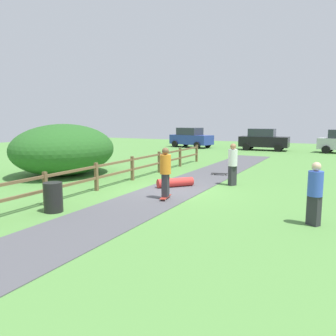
{
  "coord_description": "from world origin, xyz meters",
  "views": [
    {
      "loc": [
        5.82,
        -11.69,
        2.78
      ],
      "look_at": [
        0.21,
        -0.67,
        1.0
      ],
      "focal_mm": 36.59,
      "sensor_mm": 36.0,
      "label": 1
    }
  ],
  "objects_px": {
    "bush_large": "(64,150)",
    "parked_car_black": "(263,140)",
    "skater_fallen": "(175,182)",
    "bystander_white": "(233,162)",
    "bystander_blue": "(315,191)",
    "parked_car_blue": "(191,138)",
    "skateboard_loose": "(219,174)",
    "trash_bin": "(53,197)",
    "skater_riding": "(165,171)"
  },
  "relations": [
    {
      "from": "bush_large",
      "to": "parked_car_black",
      "type": "bearing_deg",
      "value": 71.55
    },
    {
      "from": "skater_fallen",
      "to": "parked_car_black",
      "type": "bearing_deg",
      "value": 90.6
    },
    {
      "from": "bystander_white",
      "to": "bystander_blue",
      "type": "relative_size",
      "value": 1.05
    },
    {
      "from": "parked_car_black",
      "to": "parked_car_blue",
      "type": "relative_size",
      "value": 0.94
    },
    {
      "from": "bystander_white",
      "to": "skateboard_loose",
      "type": "bearing_deg",
      "value": 120.32
    },
    {
      "from": "bystander_blue",
      "to": "skateboard_loose",
      "type": "bearing_deg",
      "value": 125.94
    },
    {
      "from": "skateboard_loose",
      "to": "parked_car_black",
      "type": "distance_m",
      "value": 14.92
    },
    {
      "from": "skateboard_loose",
      "to": "parked_car_blue",
      "type": "bearing_deg",
      "value": 117.99
    },
    {
      "from": "skateboard_loose",
      "to": "parked_car_blue",
      "type": "relative_size",
      "value": 0.18
    },
    {
      "from": "skateboard_loose",
      "to": "parked_car_black",
      "type": "height_order",
      "value": "parked_car_black"
    },
    {
      "from": "trash_bin",
      "to": "skateboard_loose",
      "type": "bearing_deg",
      "value": 75.31
    },
    {
      "from": "skateboard_loose",
      "to": "bystander_white",
      "type": "distance_m",
      "value": 2.76
    },
    {
      "from": "bush_large",
      "to": "parked_car_blue",
      "type": "relative_size",
      "value": 1.22
    },
    {
      "from": "parked_car_blue",
      "to": "bush_large",
      "type": "bearing_deg",
      "value": -87.07
    },
    {
      "from": "skater_fallen",
      "to": "bystander_blue",
      "type": "bearing_deg",
      "value": -28.34
    },
    {
      "from": "skater_fallen",
      "to": "skater_riding",
      "type": "bearing_deg",
      "value": -72.27
    },
    {
      "from": "bush_large",
      "to": "skateboard_loose",
      "type": "distance_m",
      "value": 7.83
    },
    {
      "from": "parked_car_black",
      "to": "skater_fallen",
      "type": "bearing_deg",
      "value": -89.4
    },
    {
      "from": "bystander_white",
      "to": "parked_car_blue",
      "type": "xyz_separation_m",
      "value": [
        -9.23,
        17.14,
        -0.02
      ]
    },
    {
      "from": "skateboard_loose",
      "to": "parked_car_blue",
      "type": "distance_m",
      "value": 16.87
    },
    {
      "from": "skateboard_loose",
      "to": "parked_car_blue",
      "type": "xyz_separation_m",
      "value": [
        -7.91,
        14.88,
        0.87
      ]
    },
    {
      "from": "trash_bin",
      "to": "skater_riding",
      "type": "distance_m",
      "value": 3.76
    },
    {
      "from": "bush_large",
      "to": "skater_fallen",
      "type": "relative_size",
      "value": 3.83
    },
    {
      "from": "skater_riding",
      "to": "bystander_white",
      "type": "distance_m",
      "value": 3.77
    },
    {
      "from": "trash_bin",
      "to": "skater_riding",
      "type": "height_order",
      "value": "skater_riding"
    },
    {
      "from": "bush_large",
      "to": "skater_riding",
      "type": "xyz_separation_m",
      "value": [
        6.96,
        -2.43,
        -0.25
      ]
    },
    {
      "from": "trash_bin",
      "to": "bystander_white",
      "type": "height_order",
      "value": "bystander_white"
    },
    {
      "from": "bystander_white",
      "to": "skater_fallen",
      "type": "bearing_deg",
      "value": -145.65
    },
    {
      "from": "skater_riding",
      "to": "skater_fallen",
      "type": "distance_m",
      "value": 2.39
    },
    {
      "from": "bystander_white",
      "to": "parked_car_black",
      "type": "bearing_deg",
      "value": 97.38
    },
    {
      "from": "parked_car_black",
      "to": "parked_car_blue",
      "type": "xyz_separation_m",
      "value": [
        -7.01,
        0.01,
        0.0
      ]
    },
    {
      "from": "bystander_blue",
      "to": "skater_fallen",
      "type": "bearing_deg",
      "value": 151.66
    },
    {
      "from": "skater_fallen",
      "to": "bystander_white",
      "type": "relative_size",
      "value": 0.81
    },
    {
      "from": "skater_riding",
      "to": "parked_car_black",
      "type": "relative_size",
      "value": 0.42
    },
    {
      "from": "bystander_white",
      "to": "parked_car_blue",
      "type": "height_order",
      "value": "parked_car_blue"
    },
    {
      "from": "bystander_blue",
      "to": "parked_car_blue",
      "type": "distance_m",
      "value": 24.95
    },
    {
      "from": "skater_riding",
      "to": "parked_car_blue",
      "type": "xyz_separation_m",
      "value": [
        -7.89,
        20.66,
        -0.06
      ]
    },
    {
      "from": "skater_riding",
      "to": "skater_fallen",
      "type": "xyz_separation_m",
      "value": [
        -0.68,
        2.14,
        -0.82
      ]
    },
    {
      "from": "parked_car_blue",
      "to": "bystander_blue",
      "type": "bearing_deg",
      "value": -59.42
    },
    {
      "from": "bush_large",
      "to": "trash_bin",
      "type": "relative_size",
      "value": 6.09
    },
    {
      "from": "skater_riding",
      "to": "parked_car_black",
      "type": "distance_m",
      "value": 20.67
    },
    {
      "from": "skater_fallen",
      "to": "parked_car_black",
      "type": "relative_size",
      "value": 0.34
    },
    {
      "from": "bystander_white",
      "to": "bystander_blue",
      "type": "distance_m",
      "value": 5.56
    },
    {
      "from": "bush_large",
      "to": "parked_car_blue",
      "type": "xyz_separation_m",
      "value": [
        -0.93,
        18.23,
        -0.31
      ]
    },
    {
      "from": "bush_large",
      "to": "skater_fallen",
      "type": "bearing_deg",
      "value": -2.68
    },
    {
      "from": "skater_riding",
      "to": "bystander_blue",
      "type": "bearing_deg",
      "value": -9.69
    },
    {
      "from": "bush_large",
      "to": "parked_car_black",
      "type": "distance_m",
      "value": 19.2
    },
    {
      "from": "skater_fallen",
      "to": "trash_bin",
      "type": "bearing_deg",
      "value": -107.3
    },
    {
      "from": "trash_bin",
      "to": "skateboard_loose",
      "type": "height_order",
      "value": "trash_bin"
    },
    {
      "from": "trash_bin",
      "to": "parked_car_black",
      "type": "distance_m",
      "value": 23.64
    }
  ]
}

